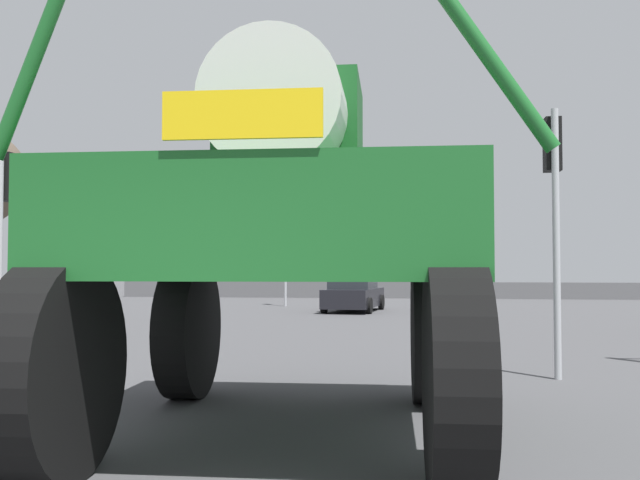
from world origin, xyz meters
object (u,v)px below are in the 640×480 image
(oversize_sprayer, at_px, (286,237))
(traffic_signal_near_right, at_px, (554,182))
(traffic_signal_far_left, at_px, (286,238))
(traffic_signal_near_left, at_px, (5,206))
(sedan_ahead, at_px, (354,293))

(oversize_sprayer, relative_size, traffic_signal_near_right, 1.31)
(oversize_sprayer, relative_size, traffic_signal_far_left, 1.33)
(traffic_signal_near_right, height_order, traffic_signal_far_left, traffic_signal_near_right)
(traffic_signal_near_right, bearing_deg, traffic_signal_near_left, 179.97)
(sedan_ahead, distance_m, traffic_signal_near_right, 16.57)
(oversize_sprayer, height_order, traffic_signal_near_left, oversize_sprayer)
(traffic_signal_near_left, height_order, traffic_signal_near_right, traffic_signal_near_right)
(sedan_ahead, relative_size, traffic_signal_near_left, 1.13)
(oversize_sprayer, xyz_separation_m, traffic_signal_far_left, (-4.30, 23.16, 0.97))
(oversize_sprayer, height_order, sedan_ahead, oversize_sprayer)
(sedan_ahead, relative_size, traffic_signal_near_right, 1.03)
(traffic_signal_near_left, bearing_deg, oversize_sprayer, -35.64)
(traffic_signal_near_left, xyz_separation_m, traffic_signal_near_right, (9.16, -0.01, 0.25))
(sedan_ahead, relative_size, traffic_signal_far_left, 1.04)
(traffic_signal_far_left, bearing_deg, sedan_ahead, -45.22)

